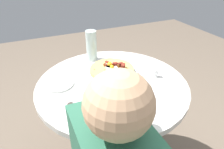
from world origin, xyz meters
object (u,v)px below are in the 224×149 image
Objects in this scene: bread_plate at (59,84)px; salt_shaker at (156,73)px; water_bottle at (91,46)px; pepper_shaker at (71,109)px; fork at (128,97)px; knife at (135,98)px; breakfast_pizza at (112,69)px; pizza_plate at (112,72)px; dining_table at (112,106)px; water_glass at (133,113)px.

salt_shaker is at bearing -104.73° from bread_plate.
pepper_shaker is at bearing 151.17° from water_bottle.
salt_shaker is (-0.37, -0.27, -0.08)m from water_bottle.
knife is (-0.02, -0.03, 0.00)m from fork.
knife is 0.26m from salt_shaker.
breakfast_pizza is at bearing 57.11° from salt_shaker.
salt_shaker is at bearing -143.79° from water_bottle.
pizza_plate is 1.77× the size of fork.
knife is at bearing -166.65° from dining_table.
fork is 3.20× the size of pepper_shaker.
salt_shaker is (-0.05, -0.26, 0.20)m from dining_table.
water_glass is at bearing 15.64° from fork.
dining_table is 0.35m from bread_plate.
pepper_shaker is at bearing 129.12° from breakfast_pizza.
water_glass reaches higher than knife.
fork reaches higher than dining_table.
water_glass reaches higher than salt_shaker.
knife is 3.20× the size of pepper_shaker.
fork is 1.00× the size of knife.
bread_plate is at bearing 27.13° from water_glass.
pizza_plate is 0.26m from salt_shaker.
breakfast_pizza is at bearing -50.88° from pepper_shaker.
salt_shaker is at bearing 154.08° from fork.
pizza_plate is at bearing -146.83° from fork.
dining_table is 0.21m from pizza_plate.
breakfast_pizza is 0.33m from bread_plate.
bread_plate is at bearing -92.46° from knife.
water_glass is at bearing 170.36° from dining_table.
breakfast_pizza is 0.28m from knife.
dining_table is at bearing -178.49° from water_bottle.
pepper_shaker is at bearing 120.72° from dining_table.
water_glass is 2.80× the size of salt_shaker.
fork is (-0.17, -0.02, 0.18)m from dining_table.
salt_shaker is (-0.14, -0.22, 0.02)m from pizza_plate.
salt_shaker is at bearing -100.22° from dining_table.
dining_table is 4.20× the size of water_bottle.
breakfast_pizza is (0.00, -0.00, 0.02)m from pizza_plate.
knife is at bearing -130.92° from bread_plate.
pizza_plate is 0.45m from water_glass.
fork is at bearing 115.62° from salt_shaker.
pizza_plate is at bearing -167.93° from water_bottle.
dining_table is 0.23m from breakfast_pizza.
pepper_shaker is (-0.16, 0.28, 0.20)m from dining_table.
fork is at bearing -177.08° from water_bottle.
water_bottle is 0.56m from pepper_shaker.
pepper_shaker is (-0.12, 0.54, 0.00)m from salt_shaker.
salt_shaker reaches higher than bread_plate.
knife is (-0.28, -0.33, 0.00)m from bread_plate.
dining_table is at bearing 79.78° from salt_shaker.
breakfast_pizza reaches higher than pizza_plate.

